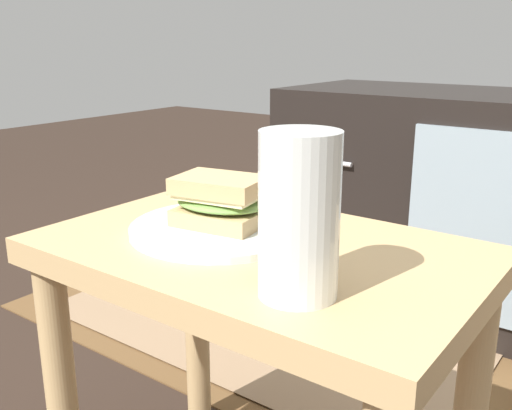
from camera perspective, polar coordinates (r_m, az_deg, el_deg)
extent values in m
cube|color=tan|center=(0.75, 0.27, -5.02)|extent=(0.56, 0.36, 0.04)
cylinder|color=tan|center=(0.93, -18.48, -17.52)|extent=(0.04, 0.04, 0.43)
cylinder|color=tan|center=(1.09, -5.81, -11.33)|extent=(0.04, 0.04, 0.43)
cube|color=black|center=(1.63, 19.90, 0.10)|extent=(0.96, 0.44, 0.58)
cube|color=#8C9EA8|center=(1.39, 21.93, -2.33)|extent=(0.37, 0.01, 0.44)
cylinder|color=silver|center=(1.49, 7.96, 4.09)|extent=(0.08, 0.01, 0.01)
cylinder|color=silver|center=(1.55, 7.64, -3.90)|extent=(0.08, 0.01, 0.01)
cube|color=brown|center=(1.50, 0.28, -12.01)|extent=(1.30, 0.63, 0.01)
cube|color=#937556|center=(1.50, 0.28, -11.86)|extent=(1.07, 0.52, 0.00)
cylinder|color=silver|center=(0.79, -3.49, -2.27)|extent=(0.24, 0.24, 0.01)
cube|color=tan|center=(0.78, -3.51, -1.16)|extent=(0.12, 0.10, 0.02)
ellipsoid|color=#729E4C|center=(0.78, -3.54, 0.18)|extent=(0.13, 0.10, 0.02)
cube|color=beige|center=(0.77, -3.55, 0.97)|extent=(0.12, 0.09, 0.01)
cube|color=tan|center=(0.77, -3.57, 1.97)|extent=(0.13, 0.10, 0.02)
cylinder|color=silver|center=(0.57, 4.24, -1.06)|extent=(0.08, 0.08, 0.17)
cylinder|color=#B26014|center=(0.58, 4.21, -2.24)|extent=(0.07, 0.07, 0.14)
cylinder|color=white|center=(0.56, 4.37, 4.97)|extent=(0.07, 0.07, 0.01)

